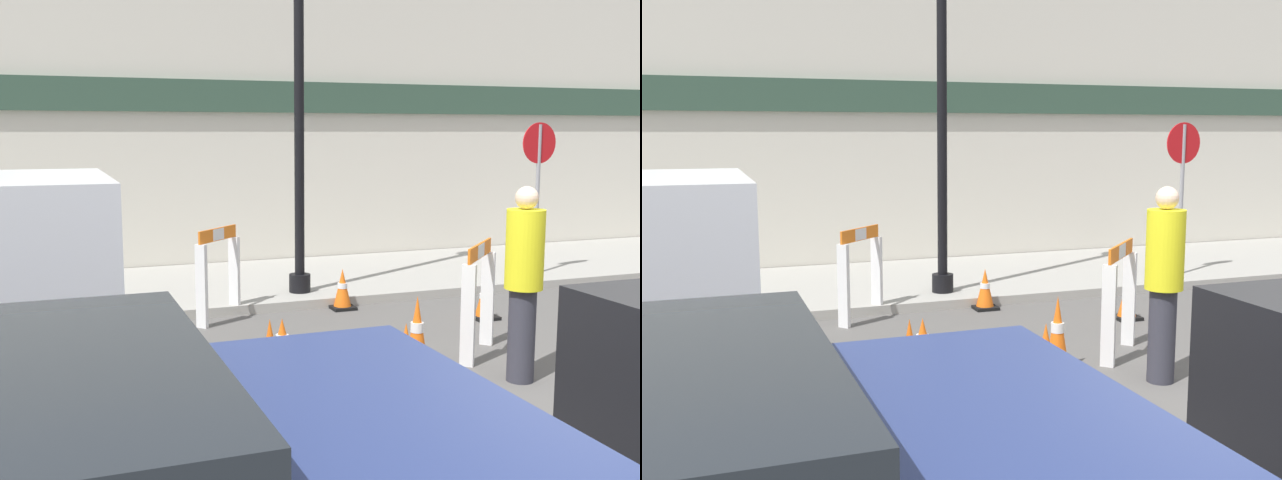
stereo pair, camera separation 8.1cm
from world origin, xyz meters
TOP-DOWN VIEW (x-y plane):
  - ground_plane at (0.00, 0.00)m, footprint 60.00×60.00m
  - sidewalk_slab at (0.00, 6.05)m, footprint 18.00×3.11m
  - storefront_facade at (0.00, 7.68)m, footprint 18.00×0.22m
  - stop_sign at (2.92, 5.00)m, footprint 0.60×0.07m
  - barricade_0 at (-2.03, 4.35)m, footprint 0.64×0.63m
  - barricade_1 at (0.12, 2.09)m, footprint 0.72×0.71m
  - traffic_cone_0 at (-1.83, 2.47)m, footprint 0.30×0.30m
  - traffic_cone_1 at (-0.67, 1.90)m, footprint 0.30×0.30m
  - traffic_cone_2 at (-0.97, 1.53)m, footprint 0.30×0.30m
  - traffic_cone_3 at (-2.12, 1.91)m, footprint 0.30×0.30m
  - traffic_cone_4 at (1.00, 3.34)m, footprint 0.30×0.30m
  - traffic_cone_5 at (-0.42, 4.40)m, footprint 0.30×0.30m
  - person_worker at (0.06, 1.27)m, footprint 0.46×0.46m

SIDE VIEW (x-z plane):
  - ground_plane at x=0.00m, z-range 0.00..0.00m
  - sidewalk_slab at x=0.00m, z-range 0.00..0.12m
  - traffic_cone_0 at x=-1.83m, z-range -0.01..0.45m
  - traffic_cone_4 at x=1.00m, z-range -0.01..0.47m
  - traffic_cone_5 at x=-0.42m, z-range -0.01..0.51m
  - traffic_cone_2 at x=-0.97m, z-range -0.01..0.56m
  - traffic_cone_3 at x=-2.12m, z-range -0.01..0.60m
  - traffic_cone_1 at x=-0.67m, z-range -0.01..0.70m
  - barricade_0 at x=-2.03m, z-range 0.03..1.16m
  - barricade_1 at x=0.12m, z-range 0.05..1.19m
  - person_worker at x=0.06m, z-range 0.07..1.84m
  - stop_sign at x=2.92m, z-range 0.51..2.76m
  - storefront_facade at x=0.00m, z-range 0.00..5.50m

